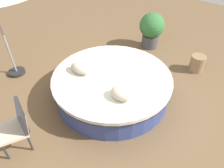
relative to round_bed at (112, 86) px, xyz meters
The scene contains 7 objects.
ground_plane 0.31m from the round_bed, ahead, with size 16.00×16.00×0.00m, color brown.
round_bed is the anchor object (origin of this frame).
throw_pillow_0 0.84m from the round_bed, 28.30° to the left, with size 0.53×0.29×0.20m, color beige.
throw_pillow_1 0.82m from the round_bed, 144.83° to the left, with size 0.47×0.35×0.22m, color beige.
patio_chair 2.17m from the round_bed, 78.00° to the left, with size 0.68×0.67×0.98m.
planter 2.66m from the round_bed, 78.12° to the right, with size 0.77×0.77×1.11m.
side_table 2.55m from the round_bed, 116.70° to the right, with size 0.39×0.39×0.46m, color #997A56.
Camera 1 is at (-2.34, 2.84, 3.48)m, focal length 33.36 mm.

